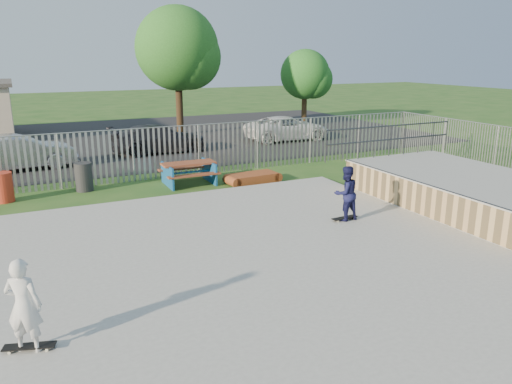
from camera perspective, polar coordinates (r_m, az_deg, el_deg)
name	(u,v)px	position (r m, az deg, el deg)	size (l,w,h in m)	color
ground	(181,278)	(11.06, -8.60, -9.68)	(120.00, 120.00, 0.00)	#234F1B
concrete_slab	(181,275)	(11.02, -8.62, -9.33)	(15.00, 12.00, 0.15)	#979792
quarter_pipe	(464,191)	(16.79, 22.70, 0.08)	(5.50, 7.05, 2.19)	tan
fence	(165,181)	(15.16, -10.31, 1.21)	(26.04, 16.02, 2.00)	gray
picnic_table	(189,173)	(18.66, -7.69, 2.16)	(1.96, 1.62, 0.82)	brown
funbox	(253,178)	(18.74, -0.38, 1.60)	(1.82, 1.00, 0.35)	brown
trash_bin_red	(4,187)	(18.19, -26.89, 0.49)	(0.59, 0.59, 0.98)	#AB2D1A
trash_bin_grey	(84,177)	(18.58, -19.08, 1.65)	(0.60, 0.60, 1.01)	#252628
parking_lot	(76,143)	(29.13, -19.86, 5.34)	(40.00, 18.00, 0.02)	black
car_silver	(19,153)	(22.90, -25.43, 4.09)	(1.54, 4.40, 1.45)	#A5A5A9
car_dark	(159,139)	(24.90, -11.00, 6.01)	(1.90, 4.68, 1.36)	#222227
car_white	(287,128)	(28.16, 3.61, 7.29)	(2.20, 4.77, 1.32)	white
tree_mid	(177,49)	(30.19, -9.00, 15.88)	(4.80, 4.80, 7.40)	#392716
tree_right	(305,75)	(34.09, 5.62, 13.22)	(3.26, 3.26, 5.03)	#47341C
skateboard_a	(344,218)	(14.33, 10.07, -3.00)	(0.81, 0.25, 0.08)	black
skateboard_b	(29,348)	(9.00, -24.47, -15.88)	(0.82, 0.43, 0.08)	black
skater_navy	(346,193)	(14.11, 10.21, -0.15)	(0.75, 0.59, 1.55)	#141641
skater_white	(24,305)	(8.66, -25.02, -11.67)	(0.57, 0.37, 1.55)	silver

